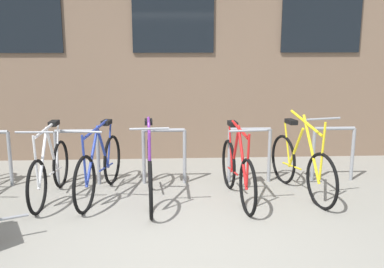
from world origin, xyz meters
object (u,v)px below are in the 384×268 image
at_px(bicycle_yellow, 301,165).
at_px(bicycle_white, 50,170).
at_px(bicycle_blue, 100,167).
at_px(bicycle_purple, 150,171).
at_px(bicycle_red, 237,171).

height_order(bicycle_yellow, bicycle_white, bicycle_yellow).
height_order(bicycle_blue, bicycle_white, same).
height_order(bicycle_white, bicycle_purple, bicycle_purple).
relative_size(bicycle_purple, bicycle_red, 1.08).
xyz_separation_m(bicycle_yellow, bicycle_red, (-0.86, -0.16, -0.01)).
height_order(bicycle_blue, bicycle_red, bicycle_red).
bearing_deg(bicycle_yellow, bicycle_blue, 178.73).
bearing_deg(bicycle_yellow, bicycle_purple, -176.25).
xyz_separation_m(bicycle_blue, bicycle_yellow, (2.61, -0.06, 0.00)).
xyz_separation_m(bicycle_white, bicycle_purple, (1.27, -0.14, 0.01)).
distance_m(bicycle_white, bicycle_red, 2.38).
distance_m(bicycle_yellow, bicycle_red, 0.87).
xyz_separation_m(bicycle_white, bicycle_red, (2.38, -0.16, 0.01)).
bearing_deg(bicycle_yellow, bicycle_white, 179.89).
relative_size(bicycle_blue, bicycle_white, 1.08).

